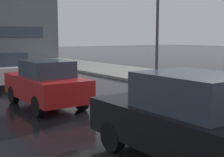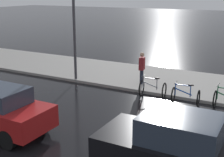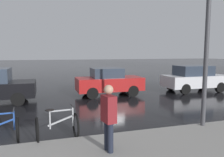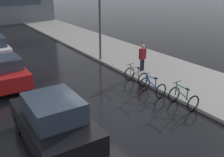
{
  "view_description": "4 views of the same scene",
  "coord_description": "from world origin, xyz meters",
  "px_view_note": "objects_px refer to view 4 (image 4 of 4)",
  "views": [
    {
      "loc": [
        -6.76,
        -4.36,
        2.37
      ],
      "look_at": [
        -0.81,
        4.13,
        1.0
      ],
      "focal_mm": 50.0,
      "sensor_mm": 36.0,
      "label": 1
    },
    {
      "loc": [
        -9.37,
        -2.49,
        4.71
      ],
      "look_at": [
        0.51,
        2.89,
        1.52
      ],
      "focal_mm": 50.0,
      "sensor_mm": 36.0,
      "label": 2
    },
    {
      "loc": [
        9.47,
        2.07,
        2.47
      ],
      "look_at": [
        -0.98,
        5.28,
        1.18
      ],
      "focal_mm": 35.0,
      "sensor_mm": 36.0,
      "label": 3
    },
    {
      "loc": [
        -4.52,
        -7.52,
        5.09
      ],
      "look_at": [
        1.32,
        1.56,
        0.93
      ],
      "focal_mm": 40.0,
      "sensor_mm": 36.0,
      "label": 4
    }
  ],
  "objects_px": {
    "bicycle_third": "(136,76)",
    "pedestrian": "(142,57)",
    "bicycle_second": "(153,87)",
    "car_red": "(6,72)",
    "bicycle_nearest": "(183,98)",
    "streetlamp": "(100,3)",
    "car_black": "(54,121)"
  },
  "relations": [
    {
      "from": "car_black",
      "to": "car_red",
      "type": "xyz_separation_m",
      "value": [
        -0.29,
        6.04,
        -0.05
      ]
    },
    {
      "from": "bicycle_nearest",
      "to": "bicycle_second",
      "type": "relative_size",
      "value": 0.97
    },
    {
      "from": "bicycle_nearest",
      "to": "bicycle_second",
      "type": "bearing_deg",
      "value": 98.84
    },
    {
      "from": "car_black",
      "to": "car_red",
      "type": "distance_m",
      "value": 6.05
    },
    {
      "from": "bicycle_third",
      "to": "car_red",
      "type": "height_order",
      "value": "car_red"
    },
    {
      "from": "bicycle_third",
      "to": "pedestrian",
      "type": "xyz_separation_m",
      "value": [
        1.33,
        1.12,
        0.57
      ]
    },
    {
      "from": "bicycle_nearest",
      "to": "car_red",
      "type": "height_order",
      "value": "car_red"
    },
    {
      "from": "bicycle_nearest",
      "to": "pedestrian",
      "type": "distance_m",
      "value": 4.62
    },
    {
      "from": "bicycle_second",
      "to": "bicycle_third",
      "type": "xyz_separation_m",
      "value": [
        0.22,
        1.58,
        0.01
      ]
    },
    {
      "from": "bicycle_nearest",
      "to": "bicycle_third",
      "type": "distance_m",
      "value": 3.28
    },
    {
      "from": "bicycle_third",
      "to": "car_black",
      "type": "height_order",
      "value": "car_black"
    },
    {
      "from": "bicycle_third",
      "to": "streetlamp",
      "type": "xyz_separation_m",
      "value": [
        0.44,
        4.55,
        3.46
      ]
    },
    {
      "from": "streetlamp",
      "to": "pedestrian",
      "type": "bearing_deg",
      "value": -75.46
    },
    {
      "from": "bicycle_nearest",
      "to": "pedestrian",
      "type": "bearing_deg",
      "value": 73.7
    },
    {
      "from": "bicycle_third",
      "to": "car_black",
      "type": "bearing_deg",
      "value": -153.48
    },
    {
      "from": "bicycle_third",
      "to": "bicycle_second",
      "type": "bearing_deg",
      "value": -98.03
    },
    {
      "from": "bicycle_third",
      "to": "car_red",
      "type": "relative_size",
      "value": 0.31
    },
    {
      "from": "pedestrian",
      "to": "bicycle_second",
      "type": "bearing_deg",
      "value": -119.83
    },
    {
      "from": "bicycle_third",
      "to": "streetlamp",
      "type": "height_order",
      "value": "streetlamp"
    },
    {
      "from": "bicycle_third",
      "to": "pedestrian",
      "type": "bearing_deg",
      "value": 40.22
    },
    {
      "from": "bicycle_nearest",
      "to": "car_black",
      "type": "xyz_separation_m",
      "value": [
        -5.67,
        0.47,
        0.45
      ]
    },
    {
      "from": "bicycle_second",
      "to": "car_red",
      "type": "distance_m",
      "value": 7.47
    },
    {
      "from": "car_red",
      "to": "pedestrian",
      "type": "xyz_separation_m",
      "value": [
        7.25,
        -2.11,
        0.18
      ]
    },
    {
      "from": "bicycle_third",
      "to": "car_red",
      "type": "bearing_deg",
      "value": 151.36
    },
    {
      "from": "bicycle_second",
      "to": "streetlamp",
      "type": "relative_size",
      "value": 0.19
    },
    {
      "from": "bicycle_nearest",
      "to": "bicycle_third",
      "type": "height_order",
      "value": "bicycle_nearest"
    },
    {
      "from": "bicycle_nearest",
      "to": "car_black",
      "type": "relative_size",
      "value": 0.29
    },
    {
      "from": "bicycle_nearest",
      "to": "streetlamp",
      "type": "xyz_separation_m",
      "value": [
        0.4,
        7.83,
        3.46
      ]
    },
    {
      "from": "pedestrian",
      "to": "streetlamp",
      "type": "distance_m",
      "value": 4.57
    },
    {
      "from": "bicycle_third",
      "to": "bicycle_nearest",
      "type": "bearing_deg",
      "value": -89.29
    },
    {
      "from": "pedestrian",
      "to": "streetlamp",
      "type": "bearing_deg",
      "value": 104.54
    },
    {
      "from": "bicycle_nearest",
      "to": "bicycle_second",
      "type": "distance_m",
      "value": 1.72
    }
  ]
}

